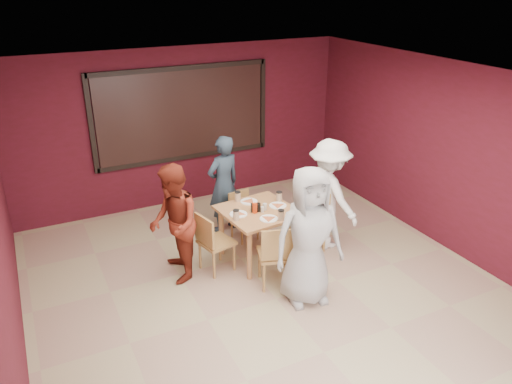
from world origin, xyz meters
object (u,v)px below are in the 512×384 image
diner_back (224,184)px  diner_left (174,224)px  chair_front (277,253)px  chair_right (312,216)px  diner_front (309,237)px  dining_table (258,216)px  chair_back (242,212)px  chair_left (212,240)px  diner_right (329,194)px

diner_back → diner_left: diner_left is taller
chair_front → chair_right: size_ratio=0.96×
diner_front → diner_back: diner_front is taller
diner_back → dining_table: bearing=81.4°
chair_right → dining_table: bearing=173.7°
chair_back → diner_left: size_ratio=0.46×
chair_right → diner_left: size_ratio=0.59×
chair_back → chair_left: bearing=-137.8°
dining_table → diner_right: bearing=-5.2°
chair_back → diner_back: bearing=113.7°
diner_front → chair_back: bearing=100.4°
diner_back → diner_left: (-1.15, -1.01, 0.02)m
chair_back → chair_left: chair_left is taller
dining_table → diner_front: size_ratio=0.60×
chair_back → chair_right: (0.80, -0.79, 0.12)m
chair_right → diner_left: (-2.10, 0.15, 0.28)m
dining_table → chair_front: bearing=-98.8°
chair_left → diner_left: diner_left is taller
diner_front → diner_right: (1.03, 1.07, -0.06)m
chair_back → diner_left: diner_left is taller
chair_left → diner_back: bearing=59.4°
chair_back → chair_right: size_ratio=0.79×
dining_table → diner_right: size_ratio=0.64×
diner_back → diner_right: size_ratio=0.95×
chair_left → diner_back: (0.65, 1.09, 0.30)m
dining_table → chair_back: size_ratio=1.43×
chair_left → chair_right: bearing=-2.3°
dining_table → diner_back: 1.07m
diner_back → diner_front: bearing=81.4°
diner_right → chair_front: bearing=108.6°
diner_front → diner_right: size_ratio=1.07×
dining_table → diner_left: size_ratio=0.66×
dining_table → chair_right: 0.88m
chair_left → chair_right: size_ratio=0.92×
dining_table → diner_left: diner_left is taller
diner_right → diner_left: bearing=76.6°
chair_right → diner_front: (-0.76, -1.08, 0.36)m
chair_back → diner_right: diner_right is taller
chair_back → diner_back: diner_back is taller
chair_front → chair_right: (0.98, 0.68, 0.02)m
diner_left → diner_right: diner_right is taller
diner_front → diner_back: bearing=104.3°
chair_right → diner_front: bearing=-125.0°
chair_back → chair_right: 1.13m
diner_back → diner_left: bearing=27.7°
chair_left → diner_back: diner_back is taller
diner_left → chair_right: bearing=94.7°
diner_left → chair_back: bearing=125.0°
chair_right → chair_front: bearing=-145.5°
dining_table → diner_right: (1.13, -0.10, 0.16)m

